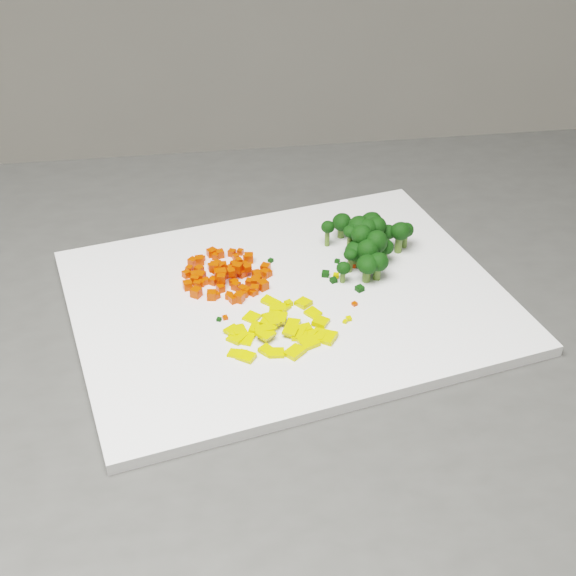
{
  "coord_description": "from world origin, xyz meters",
  "views": [
    {
      "loc": [
        -0.35,
        -0.12,
        1.41
      ],
      "look_at": [
        -0.31,
        0.58,
        0.92
      ],
      "focal_mm": 50.0,
      "sensor_mm": 36.0,
      "label": 1
    }
  ],
  "objects": [
    {
      "name": "carrot_cube_25",
      "position": [
        -0.37,
        0.6,
        0.92
      ],
      "size": [
        0.01,
        0.01,
        0.01
      ],
      "primitive_type": "cube",
      "rotation": [
        0.0,
        0.0,
        0.97
      ],
      "color": "red",
      "rests_on": "carrot_pile"
    },
    {
      "name": "pepper_chunk_26",
      "position": [
        -0.33,
        0.53,
        0.92
      ],
      "size": [
        0.02,
        0.02,
        0.0
      ],
      "primitive_type": "cube",
      "rotation": [
        0.05,
        0.04,
        1.2
      ],
      "color": "#D9C10B",
      "rests_on": "pepper_pile"
    },
    {
      "name": "broccoli_floret_9",
      "position": [
        -0.22,
        0.68,
        0.93
      ],
      "size": [
        0.03,
        0.03,
        0.03
      ],
      "primitive_type": null,
      "color": "black",
      "rests_on": "broccoli_pile"
    },
    {
      "name": "pepper_chunk_8",
      "position": [
        -0.3,
        0.52,
        0.91
      ],
      "size": [
        0.02,
        0.02,
        0.01
      ],
      "primitive_type": "cube",
      "rotation": [
        -0.04,
        -0.05,
        1.12
      ],
      "color": "#D9C10B",
      "rests_on": "pepper_pile"
    },
    {
      "name": "pepper_chunk_13",
      "position": [
        -0.28,
        0.51,
        0.91
      ],
      "size": [
        0.02,
        0.02,
        0.01
      ],
      "primitive_type": "cube",
      "rotation": [
        -0.03,
        0.14,
        2.63
      ],
      "color": "#D9C10B",
      "rests_on": "pepper_pile"
    },
    {
      "name": "broccoli_floret_21",
      "position": [
        -0.23,
        0.67,
        0.94
      ],
      "size": [
        0.03,
        0.03,
        0.03
      ],
      "primitive_type": null,
      "color": "black",
      "rests_on": "broccoli_pile"
    },
    {
      "name": "carrot_cube_34",
      "position": [
        -0.36,
        0.58,
        0.92
      ],
      "size": [
        0.01,
        0.01,
        0.01
      ],
      "primitive_type": "cube",
      "rotation": [
        0.0,
        0.0,
        2.04
      ],
      "color": "red",
      "rests_on": "carrot_pile"
    },
    {
      "name": "pepper_chunk_24",
      "position": [
        -0.34,
        0.52,
        0.92
      ],
      "size": [
        0.02,
        0.02,
        0.01
      ],
      "primitive_type": "cube",
      "rotation": [
        -0.13,
        -0.08,
        0.13
      ],
      "color": "#D9C10B",
      "rests_on": "pepper_pile"
    },
    {
      "name": "broccoli_floret_20",
      "position": [
        -0.18,
        0.66,
        0.93
      ],
      "size": [
        0.03,
        0.03,
        0.04
      ],
      "primitive_type": null,
      "color": "black",
      "rests_on": "broccoli_pile"
    },
    {
      "name": "carrot_cube_17",
      "position": [
        -0.35,
        0.6,
        0.92
      ],
      "size": [
        0.01,
        0.01,
        0.01
      ],
      "primitive_type": "cube",
      "rotation": [
        0.0,
        0.0,
        1.49
      ],
      "color": "red",
      "rests_on": "carrot_pile"
    },
    {
      "name": "broccoli_floret_16",
      "position": [
        -0.2,
        0.64,
        0.93
      ],
      "size": [
        0.02,
        0.02,
        0.03
      ],
      "primitive_type": null,
      "color": "black",
      "rests_on": "broccoli_pile"
    },
    {
      "name": "broccoli_floret_19",
      "position": [
        -0.26,
        0.68,
        0.93
      ],
      "size": [
        0.02,
        0.02,
        0.03
      ],
      "primitive_type": null,
      "color": "black",
      "rests_on": "broccoli_pile"
    },
    {
      "name": "carrot_cube_31",
      "position": [
        -0.35,
        0.61,
        0.92
      ],
      "size": [
        0.01,
        0.01,
        0.01
      ],
      "primitive_type": "cube",
      "rotation": [
        0.0,
        0.0,
        1.22
      ],
      "color": "red",
      "rests_on": "carrot_pile"
    },
    {
      "name": "carrot_cube_22",
      "position": [
        -0.39,
        0.58,
        0.92
      ],
      "size": [
        0.01,
        0.01,
        0.01
      ],
      "primitive_type": "cube",
      "rotation": [
        0.0,
        0.0,
        1.53
      ],
      "color": "red",
      "rests_on": "carrot_pile"
    },
    {
      "name": "broccoli_floret_15",
      "position": [
        -0.23,
        0.66,
        0.93
      ],
      "size": [
        0.03,
        0.03,
        0.03
      ],
      "primitive_type": null,
      "color": "black",
      "rests_on": "broccoli_pile"
    },
    {
      "name": "carrot_cube_55",
      "position": [
        -0.35,
        0.59,
        0.92
      ],
      "size": [
        0.01,
        0.01,
        0.01
      ],
      "primitive_type": "cube",
      "rotation": [
        0.0,
        0.0,
        2.99
      ],
      "color": "red",
      "rests_on": "carrot_pile"
    },
    {
      "name": "stray_bit_11",
      "position": [
        -0.23,
        0.59,
        0.91
      ],
      "size": [
        0.01,
        0.01,
        0.01
      ],
      "primitive_type": "cube",
      "rotation": [
        0.0,
        0.0,
        0.57
      ],
      "color": "black",
      "rests_on": "cutting_board"
    },
    {
      "name": "carrot_cube_21",
      "position": [
        -0.41,
        0.61,
        0.92
      ],
      "size": [
        0.01,
        0.01,
        0.01
      ],
      "primitive_type": "cube",
      "rotation": [
        0.0,
        0.0,
        2.86
      ],
      "color": "red",
      "rests_on": "carrot_pile"
    },
    {
      "name": "cutting_board",
      "position": [
        -0.31,
        0.58,
        0.91
      ],
      "size": [
        0.53,
        0.47,
        0.01
      ],
      "primitive_type": "cube",
      "rotation": [
        0.0,
        0.0,
        0.3
      ],
      "color": "white",
      "rests_on": "counter_block"
    },
    {
      "name": "broccoli_floret_0",
      "position": [
        -0.24,
        0.65,
        0.94
      ],
      "size": [
        0.02,
        0.02,
        0.03
      ],
      "primitive_type": null,
      "color": "black",
      "rests_on": "broccoli_pile"
    },
    {
      "name": "pepper_chunk_27",
      "position": [
        -0.3,
        0.51,
        0.91
      ],
      "size": [
        0.02,
        0.02,
        0.01
      ],
      "primitive_type": "cube",
      "rotation": [
        0.06,
        0.03,
        3.01
      ],
      "color": "#D9C10B",
      "rests_on": "pepper_pile"
    },
    {
      "name": "carrot_cube_53",
      "position": [
        -0.41,
        0.62,
        0.92
      ],
      "size": [
        0.01,
        0.01,
        0.01
      ],
      "primitive_type": "cube",
      "rotation": [
        0.0,
        0.0,
        1.87
      ],
      "color": "red",
      "rests_on": "carrot_pile"
    },
    {
      "name": "carrot_cube_65",
      "position": [
        -0.37,
        0.58,
        0.92
      ],
      "size": [
        0.01,
        0.01,
        0.01
      ],
      "primitive_type": "cube",
      "rotation": [
        0.0,
        0.0,
        1.17
      ],
      "color": "red",
      "rests_on": "carrot_pile"
    },
    {
      "name": "carrot_cube_2",
      "position": [
        -0.35,
        0.62,
        0.92
      ],
      "size": [
        0.01,
        0.01,
        0.01
      ],
      "primitive_type": "cube",
      "rotation": [
        0.0,
        0.0,
        2.03
      ],
      "color": "red",
      "rests_on": "carrot_pile"
    },
    {
      "name": "broccoli_floret_2",
      "position": [
        -0.23,
        0.64,
        0.93
      ],
      "size": [
        0.03,
        0.03,
        0.03
      ],
      "primitive_type": null,
      "color": "black",
      "rests_on": "broccoli_pile"
    },
    {
      "name": "carrot_cube_70",
      "position": [
        -0.39,
        0.67,
        0.92
      ],
      "size": [
        0.01,
        0.01,
        0.01
      ],
      "primitive_type": "cube",
      "rotation": [
        0.0,
        0.0,
        0.29
      ],
      "color": "red",
      "rests_on": "carrot_pile"
    },
    {
      "name": "carrot_cube_4",
      "position": [
        -0.35,
        0.59,
        0.92
      ],
      "size": [
        0.01,
        0.01,
        0.01
      ],
      "primitive_type": "cube",
      "rotation": [
        0.0,
        0.0,
        0.76
      ],
      "color": "red",
      "rests_on": "carrot_pile"
    },
    {
      "name": "carrot_cube_39",
      "position": [
        -0.33,
        0.62,
        0.92
      ],
      "size": [
        0.01,
        0.01,
        0.01
      ],
      "primitive_type": "cube",
      "rotation": [
        0.0,
        0.0,
        2.58
      ],
      "color": "red",
      "rests_on": "carrot_pile"
    },
    {
      "name": "pepper_chunk_33",
      "position": [
        -0.32,
        0.56,
        0.91
      ],
      "size": [
        0.02,
        0.01,
        0.0
      ],
      "primitive_type": "cube",
      "rotation": [
        -0.01,
        0.03,
        1.53
      ],
      "color": "#D9C10B",
      "rests_on": "pepper_pile"
    },
    {
      "name": "carrot_cube_3",
      "position": [
        -0.38,
        0.61,
        0.92
      ],
      "size": [
        0.01,
        0.01,
        0.01
      ],
      "primitive_type": "cube",
      "rotation": [
        0.0,
        0.0,
        0.12
      ],
      "color": "red",
      "rests_on": "carrot_pile"
    },
    {
      "name": "carrot_cube_47",
      "position": [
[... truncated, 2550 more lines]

